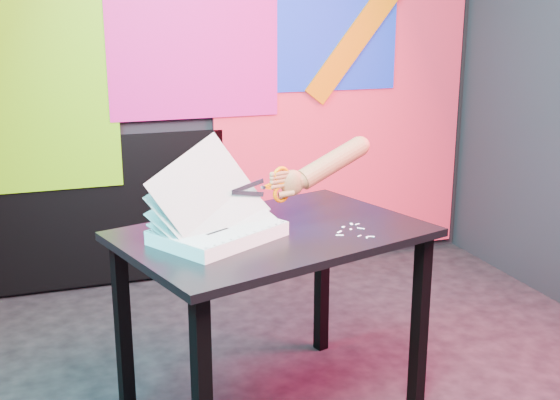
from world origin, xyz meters
name	(u,v)px	position (x,y,z in m)	size (l,w,h in m)	color
room	(345,63)	(0.00, 0.00, 1.35)	(3.01, 3.01, 2.71)	black
backdrop	(249,114)	(0.06, 1.46, 0.96)	(2.88, 0.05, 2.08)	#EF263F
work_table	(273,256)	(-0.30, -0.05, 0.65)	(1.25, 1.01, 0.75)	black
printout_stack	(217,230)	(-0.52, -0.09, 0.78)	(0.52, 0.47, 0.38)	silver
scissors	(277,185)	(-0.26, 0.03, 0.90)	(0.25, 0.07, 0.14)	silver
hand_forearm	(326,166)	(-0.04, 0.08, 0.95)	(0.45, 0.16, 0.20)	#A06D3D
paper_clippings	(353,231)	(-0.02, -0.15, 0.75)	(0.14, 0.19, 0.00)	white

